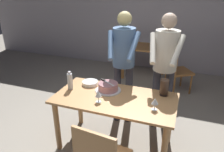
{
  "coord_description": "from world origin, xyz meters",
  "views": [
    {
      "loc": [
        0.77,
        -2.22,
        2.06
      ],
      "look_at": [
        -0.14,
        0.29,
        0.9
      ],
      "focal_mm": 34.4,
      "sensor_mm": 36.0,
      "label": 1
    }
  ],
  "objects": [
    {
      "name": "main_dining_table",
      "position": [
        0.0,
        0.0,
        0.63
      ],
      "size": [
        1.51,
        0.78,
        0.75
      ],
      "color": "tan",
      "rests_on": "ground_plane"
    },
    {
      "name": "ground_plane",
      "position": [
        0.0,
        0.0,
        0.0
      ],
      "size": [
        14.0,
        14.0,
        0.0
      ],
      "primitive_type": "plane",
      "color": "gray"
    },
    {
      "name": "back_wall",
      "position": [
        0.0,
        3.19,
        1.35
      ],
      "size": [
        10.0,
        0.12,
        2.7
      ],
      "primitive_type": "cube",
      "color": "#ADA8B2",
      "rests_on": "ground_plane"
    },
    {
      "name": "hurricane_lamp",
      "position": [
        0.56,
        0.27,
        0.86
      ],
      "size": [
        0.11,
        0.11,
        0.21
      ],
      "color": "black",
      "rests_on": "main_dining_table"
    },
    {
      "name": "wine_glass_far",
      "position": [
        0.51,
        -0.12,
        0.85
      ],
      "size": [
        0.08,
        0.08,
        0.14
      ],
      "color": "silver",
      "rests_on": "main_dining_table"
    },
    {
      "name": "water_bottle",
      "position": [
        -0.64,
        0.02,
        0.86
      ],
      "size": [
        0.07,
        0.07,
        0.25
      ],
      "color": "silver",
      "rests_on": "main_dining_table"
    },
    {
      "name": "cake_knife",
      "position": [
        -0.2,
        0.18,
        0.87
      ],
      "size": [
        0.24,
        0.16,
        0.02
      ],
      "color": "silver",
      "rests_on": "cake_on_platter"
    },
    {
      "name": "plate_stack",
      "position": [
        -0.45,
        0.23,
        0.78
      ],
      "size": [
        0.22,
        0.22,
        0.05
      ],
      "color": "white",
      "rests_on": "main_dining_table"
    },
    {
      "name": "person_cutting_cake",
      "position": [
        -0.08,
        0.6,
        1.08
      ],
      "size": [
        0.46,
        0.57,
        1.72
      ],
      "color": "#2D2D38",
      "rests_on": "ground_plane"
    },
    {
      "name": "background_table",
      "position": [
        -0.15,
        2.49,
        0.58
      ],
      "size": [
        1.0,
        0.7,
        0.74
      ],
      "color": "#9E6633",
      "rests_on": "ground_plane"
    },
    {
      "name": "person_standing_beside",
      "position": [
        0.51,
        0.63,
        1.08
      ],
      "size": [
        0.47,
        0.55,
        1.72
      ],
      "color": "#2D2D38",
      "rests_on": "ground_plane"
    },
    {
      "name": "background_chair_0",
      "position": [
        0.62,
        1.95,
        0.49
      ],
      "size": [
        0.61,
        0.61,
        0.9
      ],
      "color": "#9E6633",
      "rests_on": "ground_plane"
    },
    {
      "name": "cake_on_platter",
      "position": [
        -0.14,
        0.14,
        0.8
      ],
      "size": [
        0.34,
        0.34,
        0.11
      ],
      "color": "silver",
      "rests_on": "main_dining_table"
    },
    {
      "name": "wine_glass_near",
      "position": [
        -0.15,
        -0.17,
        0.85
      ],
      "size": [
        0.08,
        0.08,
        0.14
      ],
      "color": "silver",
      "rests_on": "main_dining_table"
    }
  ]
}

